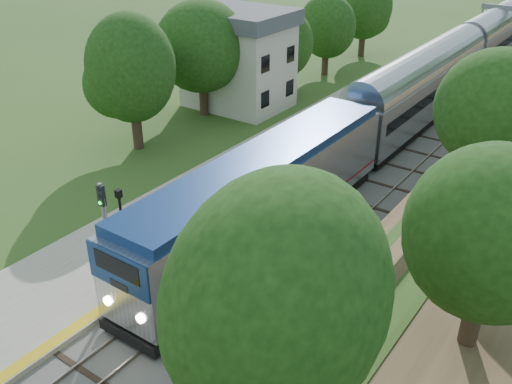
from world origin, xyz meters
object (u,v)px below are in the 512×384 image
Objects in this scene: lamppost_far at (124,233)px; signal_farside at (456,140)px; station_building at (238,58)px; signal_platform at (106,227)px; train at (497,40)px.

signal_farside is at bearing 57.92° from lamppost_far.
station_building is 1.60× the size of signal_platform.
signal_platform is (11.10, -24.07, -0.41)m from station_building.
station_building is 0.08× the size of train.
train is at bearing 62.33° from station_building.
train is 50.86m from signal_platform.
signal_platform is (0.96, -1.69, 1.49)m from lamppost_far.
station_building reaches higher than train.
lamppost_far is (10.13, -22.39, -1.90)m from station_building.
signal_platform reaches higher than train.
lamppost_far is (-3.86, -49.08, -0.24)m from train.
signal_platform is at bearing -65.25° from station_building.
signal_farside is (6.20, -33.02, 1.40)m from train.
lamppost_far is at bearing 119.74° from signal_platform.
train is at bearing 86.73° from signal_platform.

